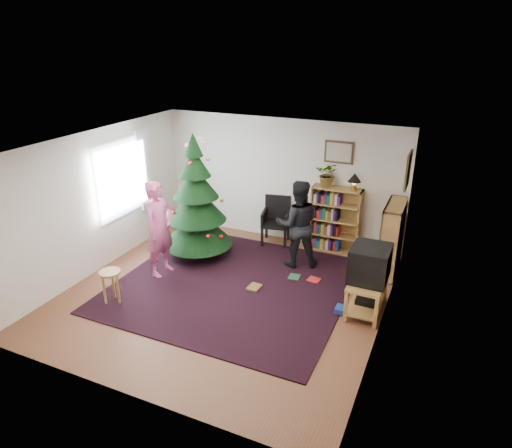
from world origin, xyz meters
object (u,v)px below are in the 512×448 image
at_px(stool, 111,278).
at_px(table_lamp, 354,179).
at_px(picture_back, 339,152).
at_px(christmas_tree, 197,207).
at_px(bookshelf_back, 335,219).
at_px(crt_tv, 370,264).
at_px(picture_right, 408,170).
at_px(person_standing, 159,229).
at_px(potted_plant, 328,174).
at_px(armchair, 278,218).
at_px(bookshelf_right, 392,238).
at_px(person_by_chair, 297,224).
at_px(tv_stand, 367,292).

distance_m(stool, table_lamp, 4.60).
relative_size(picture_back, christmas_tree, 0.23).
bearing_deg(bookshelf_back, crt_tv, -61.76).
bearing_deg(picture_right, christmas_tree, -169.27).
height_order(person_standing, potted_plant, potted_plant).
bearing_deg(christmas_tree, armchair, 46.44).
xyz_separation_m(picture_right, bookshelf_right, (-0.14, 0.13, -1.29)).
relative_size(picture_back, person_by_chair, 0.34).
bearing_deg(picture_right, armchair, 167.72).
distance_m(tv_stand, person_by_chair, 1.86).
xyz_separation_m(picture_back, picture_right, (1.33, -0.73, 0.00)).
bearing_deg(potted_plant, person_standing, -137.49).
height_order(armchair, person_by_chair, person_by_chair).
height_order(bookshelf_back, person_standing, person_standing).
height_order(christmas_tree, crt_tv, christmas_tree).
bearing_deg(picture_back, picture_right, -28.69).
height_order(bookshelf_back, bookshelf_right, same).
distance_m(person_standing, person_by_chair, 2.44).
height_order(person_by_chair, potted_plant, potted_plant).
bearing_deg(christmas_tree, bookshelf_right, 13.21).
relative_size(tv_stand, table_lamp, 2.79).
height_order(stool, person_standing, person_standing).
xyz_separation_m(christmas_tree, armchair, (1.16, 1.22, -0.48)).
bearing_deg(bookshelf_right, crt_tv, 175.08).
distance_m(picture_right, person_by_chair, 2.10).
height_order(person_standing, person_by_chair, person_standing).
distance_m(picture_back, crt_tv, 2.55).
xyz_separation_m(picture_right, potted_plant, (-1.47, 0.59, -0.41)).
relative_size(christmas_tree, person_by_chair, 1.46).
relative_size(christmas_tree, crt_tv, 3.89).
height_order(picture_back, stool, picture_back).
height_order(picture_right, bookshelf_right, picture_right).
bearing_deg(person_by_chair, armchair, -75.57).
relative_size(bookshelf_back, potted_plant, 2.66).
relative_size(bookshelf_back, bookshelf_right, 1.00).
height_order(picture_right, table_lamp, picture_right).
bearing_deg(stool, potted_plant, 52.60).
relative_size(armchair, stool, 1.71).
bearing_deg(christmas_tree, stool, -100.82).
height_order(picture_right, bookshelf_back, picture_right).
relative_size(picture_right, christmas_tree, 0.25).
height_order(potted_plant, table_lamp, potted_plant).
bearing_deg(bookshelf_right, stool, 126.35).
bearing_deg(tv_stand, bookshelf_back, 118.31).
height_order(bookshelf_right, armchair, bookshelf_right).
xyz_separation_m(crt_tv, stool, (-3.73, -1.41, -0.38)).
bearing_deg(armchair, bookshelf_back, -9.07).
height_order(bookshelf_back, potted_plant, potted_plant).
height_order(christmas_tree, stool, christmas_tree).
xyz_separation_m(person_standing, person_by_chair, (2.08, 1.27, -0.04)).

